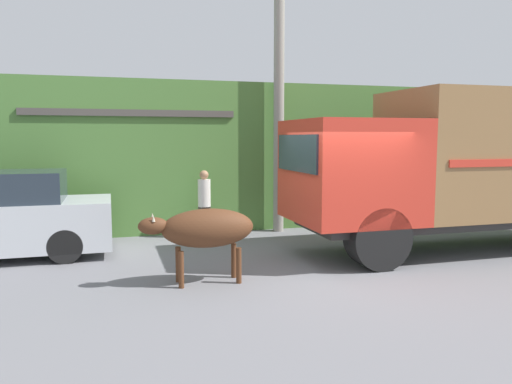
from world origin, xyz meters
TOP-DOWN VIEW (x-y plane):
  - ground_plane at (0.00, 0.00)m, footprint 60.00×60.00m
  - hillside_embankment at (0.00, 7.27)m, footprint 32.00×6.42m
  - building_backdrop at (-3.42, 5.34)m, footprint 4.96×2.70m
  - cargo_truck at (3.40, 0.63)m, footprint 7.49×2.36m
  - brown_cow at (-2.47, -0.25)m, footprint 1.89×0.64m
  - pedestrian_on_hill at (-1.79, 3.50)m, footprint 0.40×0.40m
  - utility_pole at (0.19, 3.79)m, footprint 0.90×0.27m

SIDE VIEW (x-z plane):
  - ground_plane at x=0.00m, z-range 0.00..0.00m
  - pedestrian_on_hill at x=-1.79m, z-range 0.09..1.71m
  - brown_cow at x=-2.47m, z-range 0.29..1.53m
  - building_backdrop at x=-3.42m, z-range 0.01..3.08m
  - cargo_truck at x=3.40m, z-range 0.20..3.55m
  - hillside_embankment at x=0.00m, z-range 0.00..3.80m
  - utility_pole at x=0.19m, z-range 0.10..6.90m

